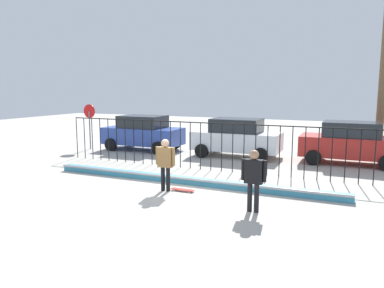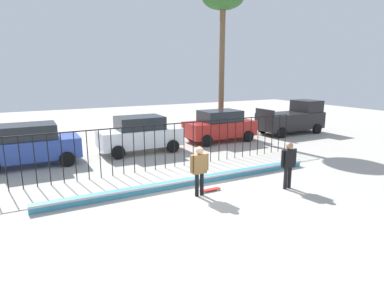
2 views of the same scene
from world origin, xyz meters
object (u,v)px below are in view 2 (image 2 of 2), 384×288
object	(u,v)px
parked_car_white	(140,134)
skateboard	(210,190)
skateboarder	(199,167)
parked_car_red	(220,126)
camera_operator	(289,161)
palm_tree_tall	(223,5)
parked_car_blue	(29,145)
pickup_truck	(293,118)

from	to	relation	value
parked_car_white	skateboard	bearing A→B (deg)	-90.59
skateboarder	parked_car_red	distance (m)	9.11
skateboard	camera_operator	xyz separation A→B (m)	(2.64, -1.06, 0.98)
parked_car_red	palm_tree_tall	size ratio (longest dim) A/B	0.46
camera_operator	parked_car_white	distance (m)	8.37
parked_car_blue	parked_car_white	xyz separation A→B (m)	(5.28, 0.17, 0.00)
parked_car_blue	parked_car_red	distance (m)	10.49
camera_operator	parked_car_blue	bearing A→B (deg)	-18.65
skateboard	parked_car_blue	xyz separation A→B (m)	(-5.55, 6.62, 0.91)
parked_car_white	parked_car_blue	bearing A→B (deg)	178.95
skateboard	parked_car_red	xyz separation A→B (m)	(4.93, 7.11, 0.91)
pickup_truck	parked_car_white	bearing A→B (deg)	178.96
skateboard	parked_car_red	size ratio (longest dim) A/B	0.19
parked_car_blue	parked_car_red	size ratio (longest dim) A/B	1.00
skateboarder	parked_car_red	size ratio (longest dim) A/B	0.40
skateboarder	pickup_truck	distance (m)	13.50
pickup_truck	palm_tree_tall	xyz separation A→B (m)	(-4.74, 1.85, 7.22)
camera_operator	parked_car_red	distance (m)	8.48
skateboarder	parked_car_red	xyz separation A→B (m)	(5.47, 7.29, -0.07)
skateboarder	parked_car_blue	world-z (taller)	parked_car_blue
parked_car_red	skateboard	bearing A→B (deg)	-121.46
parked_car_white	palm_tree_tall	xyz separation A→B (m)	(6.40, 2.09, 7.28)
camera_operator	pickup_truck	xyz separation A→B (m)	(8.23, 8.09, 0.00)
skateboard	camera_operator	size ratio (longest dim) A/B	0.46
parked_car_white	palm_tree_tall	distance (m)	9.92
palm_tree_tall	parked_car_blue	bearing A→B (deg)	-169.03
skateboarder	parked_car_blue	xyz separation A→B (m)	(-5.01, 6.80, -0.07)
skateboarder	skateboard	world-z (taller)	skateboarder
camera_operator	palm_tree_tall	distance (m)	12.77
parked_car_blue	parked_car_white	size ratio (longest dim) A/B	1.00
skateboard	pickup_truck	xyz separation A→B (m)	(10.87, 7.03, 0.98)
parked_car_white	parked_car_red	bearing A→B (deg)	0.61
skateboarder	pickup_truck	size ratio (longest dim) A/B	0.37
skateboard	parked_car_red	world-z (taller)	parked_car_red
parked_car_white	pickup_truck	world-z (taller)	pickup_truck
pickup_truck	skateboard	bearing A→B (deg)	-149.38
skateboarder	palm_tree_tall	world-z (taller)	palm_tree_tall
skateboarder	parked_car_white	world-z (taller)	parked_car_white
palm_tree_tall	skateboarder	bearing A→B (deg)	-126.35
pickup_truck	palm_tree_tall	world-z (taller)	palm_tree_tall
parked_car_red	parked_car_blue	bearing A→B (deg)	-174.05
camera_operator	parked_car_blue	world-z (taller)	parked_car_blue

